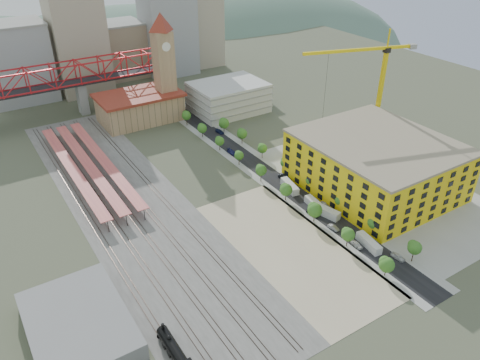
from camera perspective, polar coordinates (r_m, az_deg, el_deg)
ground at (r=163.89m, az=0.52°, el=-1.93°), size 400.00×400.00×0.00m
ballast_strip at (r=164.59m, az=-13.46°, el=-2.72°), size 36.00×165.00×0.06m
dirt_lot at (r=141.30m, az=6.16°, el=-8.20°), size 28.00×67.00×0.06m
street_asphalt at (r=182.26m, az=2.19°, el=1.67°), size 12.00×170.00×0.06m
sidewalk_west at (r=179.57m, az=0.74°, el=1.22°), size 3.00×170.00×0.04m
sidewalk_east at (r=185.08m, az=3.60°, el=2.11°), size 3.00×170.00×0.04m
construction_pad at (r=177.27m, az=16.45°, el=-0.58°), size 50.00×90.00×0.06m
rail_tracks at (r=164.10m, az=-14.05°, el=-2.86°), size 26.56×160.00×0.18m
platform_canopies at (r=184.73m, az=-18.06°, el=1.88°), size 16.00×80.00×4.12m
station_hall at (r=225.19m, az=-12.11°, el=8.72°), size 38.00×24.00×13.10m
clock_tower at (r=220.93m, az=-9.33°, el=14.62°), size 12.00×12.00×52.00m
parking_garage at (r=231.30m, az=-1.42°, el=10.07°), size 34.00×26.00×14.00m
truss_bridge at (r=236.83m, az=-19.12°, el=11.95°), size 94.00×9.60×25.60m
construction_building at (r=170.72m, az=16.22°, el=1.83°), size 44.60×50.60×18.80m
warehouse at (r=121.64m, az=-19.08°, el=-16.39°), size 22.00×32.00×5.00m
street_trees at (r=175.24m, az=4.03°, el=0.33°), size 15.40×124.40×8.00m
skyline at (r=278.83m, az=-14.82°, el=16.11°), size 133.00×46.00×60.00m
distant_hills at (r=428.83m, az=-13.54°, el=6.73°), size 647.00×264.00×227.00m
tower_crane at (r=191.78m, az=16.16°, el=11.81°), size 44.00×15.56×48.80m
site_trailer_a at (r=145.31m, az=15.43°, el=-7.42°), size 3.83×9.77×2.60m
site_trailer_b at (r=155.82m, az=10.35°, el=-3.80°), size 5.23×10.58×2.80m
site_trailer_c at (r=158.98m, az=9.12°, el=-2.96°), size 3.26×9.44×2.53m
site_trailer_d at (r=167.71m, az=6.08°, el=-0.76°), size 4.20×9.97×2.65m
car_0 at (r=144.73m, az=14.05°, el=-7.66°), size 1.97×4.29×1.43m
car_1 at (r=150.24m, az=11.32°, el=-5.71°), size 1.89×4.12×1.31m
car_2 at (r=155.94m, az=8.90°, el=-3.93°), size 3.01×5.29×1.39m
car_3 at (r=191.34m, az=-1.03°, el=3.42°), size 2.13×5.10×1.47m
car_4 at (r=143.53m, az=18.71°, el=-8.87°), size 2.23×4.50×1.47m
car_5 at (r=160.23m, az=10.23°, el=-3.05°), size 1.43×4.02×1.32m
car_6 at (r=174.14m, az=5.49°, el=0.34°), size 3.18×5.81×1.54m
car_7 at (r=209.57m, az=-2.50°, el=5.93°), size 2.47×5.10×1.43m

